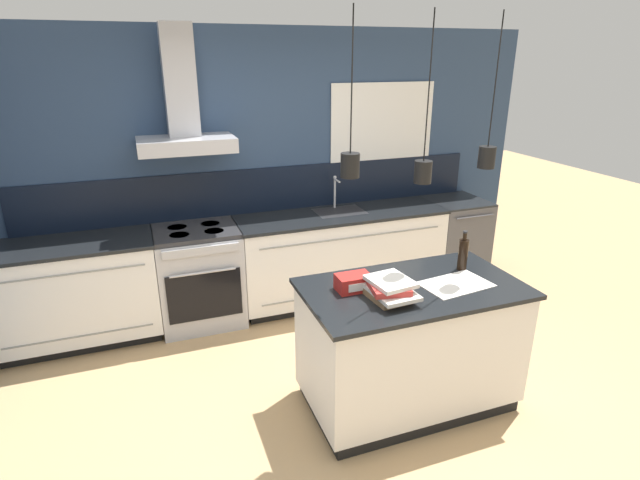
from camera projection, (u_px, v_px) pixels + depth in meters
ground_plane at (341, 416)px, 3.46m from camera, size 16.00×16.00×0.00m
wall_back at (259, 167)px, 4.73m from camera, size 5.60×2.12×2.60m
counter_run_left at (78, 292)px, 4.23m from camera, size 1.30×0.64×0.91m
counter_run_sink at (341, 255)px, 5.01m from camera, size 2.07×0.64×1.24m
oven_range at (200, 276)px, 4.55m from camera, size 0.74×0.66×0.91m
dishwasher at (453, 240)px, 5.44m from camera, size 0.58×0.65×0.91m
kitchen_island at (409, 345)px, 3.46m from camera, size 1.47×0.83×0.91m
bottle_on_island at (463, 254)px, 3.53m from camera, size 0.07×0.07×0.29m
book_stack at (389, 289)px, 3.12m from camera, size 0.29×0.35×0.13m
red_supply_box at (354, 283)px, 3.24m from camera, size 0.22×0.15×0.10m
paper_pile at (456, 284)px, 3.33m from camera, size 0.49×0.35×0.01m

